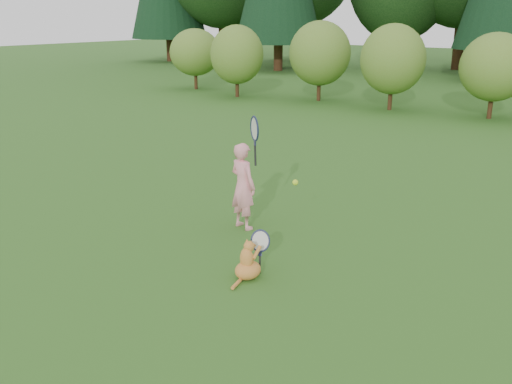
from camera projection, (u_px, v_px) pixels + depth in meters
The scene contains 5 objects.
ground at pixel (209, 255), 7.53m from camera, with size 100.00×100.00×0.00m, color #2A5518.
shrub_row at pixel (484, 71), 17.23m from camera, with size 28.00×3.00×2.80m, color olive, non-canonical shape.
child at pixel (243, 184), 8.28m from camera, with size 0.72×0.47×1.93m.
cat at pixel (248, 258), 6.80m from camera, with size 0.40×0.72×0.66m.
tennis_ball at pixel (295, 182), 7.40m from camera, with size 0.08×0.08×0.08m.
Camera 1 is at (4.52, -5.30, 3.04)m, focal length 40.00 mm.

